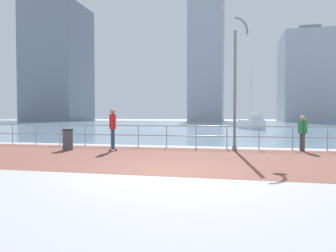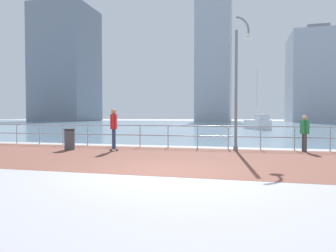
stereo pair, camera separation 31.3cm
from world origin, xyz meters
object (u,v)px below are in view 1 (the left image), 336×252
(lamppost, at_px, (238,77))
(trash_bin, at_px, (68,139))
(bystander, at_px, (302,130))
(sailboat_navy, at_px, (251,123))
(skateboarder, at_px, (113,126))

(lamppost, relative_size, trash_bin, 6.16)
(bystander, bearing_deg, lamppost, -175.93)
(trash_bin, height_order, sailboat_navy, sailboat_navy)
(skateboarder, distance_m, sailboat_navy, 25.60)
(bystander, height_order, trash_bin, bystander)
(bystander, bearing_deg, trash_bin, -170.44)
(skateboarder, xyz_separation_m, bystander, (7.83, 1.60, -0.20))
(lamppost, height_order, skateboarder, lamppost)
(skateboarder, height_order, bystander, skateboarder)
(skateboarder, xyz_separation_m, trash_bin, (-2.08, -0.07, -0.62))
(lamppost, relative_size, bystander, 3.77)
(bystander, bearing_deg, skateboarder, -168.45)
(lamppost, relative_size, skateboarder, 3.19)
(skateboarder, bearing_deg, bystander, 11.55)
(lamppost, distance_m, bystander, 3.50)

